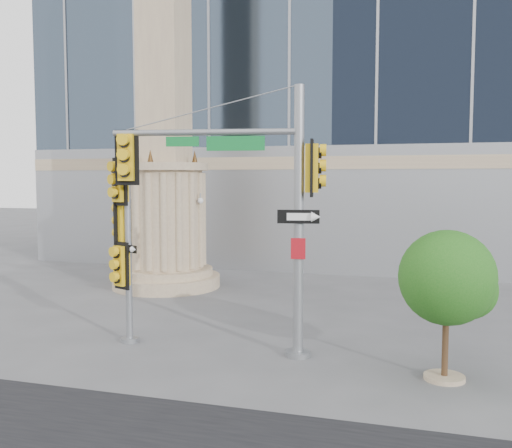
# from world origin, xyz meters

# --- Properties ---
(ground) EXTENTS (120.00, 120.00, 0.00)m
(ground) POSITION_xyz_m (0.00, 0.00, 0.00)
(ground) COLOR #545456
(ground) RESTS_ON ground
(monument) EXTENTS (4.40, 4.40, 16.60)m
(monument) POSITION_xyz_m (-6.00, 9.00, 5.52)
(monument) COLOR tan
(monument) RESTS_ON ground
(main_signal_pole) EXTENTS (5.22, 1.28, 6.76)m
(main_signal_pole) POSITION_xyz_m (-0.01, 1.30, 4.19)
(main_signal_pole) COLOR slate
(main_signal_pole) RESTS_ON ground
(secondary_signal_pole) EXTENTS (0.87, 0.85, 5.11)m
(secondary_signal_pole) POSITION_xyz_m (-3.60, 1.34, 3.00)
(secondary_signal_pole) COLOR slate
(secondary_signal_pole) RESTS_ON ground
(street_tree) EXTENTS (2.16, 2.11, 3.36)m
(street_tree) POSITION_xyz_m (4.73, 0.81, 2.21)
(street_tree) COLOR tan
(street_tree) RESTS_ON ground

